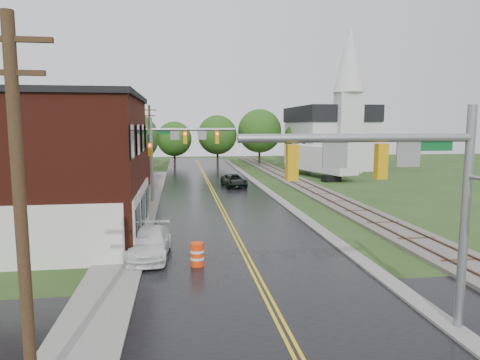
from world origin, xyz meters
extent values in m
cube|color=black|center=(0.00, 30.00, 0.00)|extent=(10.00, 90.00, 0.02)
cube|color=black|center=(0.00, 2.00, 0.00)|extent=(60.00, 9.00, 0.02)
cube|color=gray|center=(5.40, 35.00, 0.00)|extent=(0.80, 70.00, 0.12)
cube|color=gray|center=(-6.20, 25.00, 0.00)|extent=(2.40, 50.00, 0.12)
cube|color=#4D1A10|center=(-12.50, 15.00, 4.00)|extent=(14.00, 10.00, 8.00)
cube|color=silver|center=(-5.45, 15.00, 1.50)|extent=(0.10, 9.50, 3.00)
cube|color=black|center=(-12.50, 15.00, 8.15)|extent=(14.30, 10.30, 0.30)
cube|color=tan|center=(-11.00, 26.00, 3.20)|extent=(8.00, 7.00, 6.40)
cube|color=#3F0F0C|center=(-10.00, 35.00, 2.20)|extent=(7.00, 6.00, 4.40)
cube|color=silver|center=(20.00, 55.00, 3.50)|extent=(10.00, 16.00, 7.00)
cube|color=black|center=(20.00, 55.00, 8.20)|extent=(10.40, 16.40, 2.40)
cube|color=silver|center=(20.00, 47.00, 5.50)|extent=(3.20, 3.20, 11.00)
cone|color=silver|center=(20.00, 47.00, 15.50)|extent=(4.40, 4.40, 9.00)
cube|color=#59544C|center=(10.00, 35.00, 0.10)|extent=(3.20, 80.00, 0.20)
cube|color=#4C3828|center=(9.28, 35.00, 0.24)|extent=(0.10, 80.00, 0.12)
cube|color=#4C3828|center=(10.72, 35.00, 0.24)|extent=(0.10, 80.00, 0.12)
cylinder|color=gray|center=(5.60, 2.00, 3.60)|extent=(0.28, 0.28, 7.20)
cylinder|color=gray|center=(2.00, 2.00, 6.20)|extent=(7.20, 0.26, 0.26)
cube|color=orange|center=(2.72, 2.00, 5.50)|extent=(0.32, 0.30, 1.05)
cube|color=orange|center=(-0.02, 2.00, 5.50)|extent=(0.32, 0.30, 1.05)
cube|color=gray|center=(3.58, 2.00, 5.70)|extent=(0.75, 0.06, 0.75)
cube|color=gray|center=(1.28, 2.00, 5.70)|extent=(0.75, 0.06, 0.75)
cube|color=#0C5926|center=(4.30, 2.00, 5.95)|extent=(1.40, 0.04, 0.30)
cylinder|color=gray|center=(-5.60, 27.00, 3.60)|extent=(0.28, 0.28, 7.20)
cylinder|color=gray|center=(-2.00, 27.00, 6.20)|extent=(7.20, 0.26, 0.26)
cube|color=orange|center=(-2.72, 27.00, 5.50)|extent=(0.32, 0.30, 1.05)
cube|color=orange|center=(0.02, 27.00, 5.50)|extent=(0.32, 0.30, 1.05)
cube|color=gray|center=(-3.58, 27.00, 5.70)|extent=(0.75, 0.06, 0.75)
cube|color=gray|center=(-1.28, 27.00, 5.70)|extent=(0.75, 0.06, 0.75)
cube|color=#0C5926|center=(-4.30, 27.00, 5.95)|extent=(1.40, 0.04, 0.30)
sphere|color=#FF0C0C|center=(-2.72, 26.82, 5.83)|extent=(0.20, 0.20, 0.20)
cylinder|color=#382616|center=(-6.80, 0.00, 4.50)|extent=(0.28, 0.28, 9.00)
cube|color=#382616|center=(-6.80, 0.00, 8.40)|extent=(1.80, 0.12, 0.12)
cube|color=#382616|center=(-6.80, 0.00, 7.70)|extent=(1.40, 0.12, 0.12)
cylinder|color=#382616|center=(-6.80, 22.00, 4.50)|extent=(0.28, 0.28, 9.00)
cube|color=#382616|center=(-6.80, 22.00, 8.40)|extent=(1.80, 0.12, 0.12)
cube|color=#382616|center=(-6.80, 22.00, 7.70)|extent=(1.40, 0.12, 0.12)
cylinder|color=#382616|center=(-6.80, 44.00, 4.50)|extent=(0.28, 0.28, 9.00)
cube|color=#382616|center=(-6.80, 44.00, 8.40)|extent=(1.80, 0.12, 0.12)
cube|color=#382616|center=(-6.80, 44.00, 7.70)|extent=(1.40, 0.12, 0.12)
cylinder|color=black|center=(-18.00, 32.00, 1.71)|extent=(0.36, 0.36, 3.42)
sphere|color=#214C15|center=(-18.00, 32.00, 5.89)|extent=(7.60, 7.60, 7.60)
sphere|color=#214C15|center=(-17.40, 31.60, 5.23)|extent=(5.32, 5.32, 5.32)
cylinder|color=black|center=(-14.00, 40.00, 1.35)|extent=(0.36, 0.36, 2.70)
sphere|color=#214C15|center=(-14.00, 40.00, 4.65)|extent=(6.00, 6.00, 6.00)
sphere|color=#214C15|center=(-13.40, 39.60, 4.12)|extent=(4.20, 4.20, 4.20)
cylinder|color=black|center=(-9.00, 46.00, 1.44)|extent=(0.36, 0.36, 2.88)
sphere|color=#214C15|center=(-9.00, 46.00, 4.96)|extent=(6.40, 6.40, 6.40)
sphere|color=#214C15|center=(-8.40, 45.60, 4.40)|extent=(4.48, 4.48, 4.48)
imported|color=black|center=(2.50, 34.93, 0.66)|extent=(2.62, 4.91, 1.31)
imported|color=white|center=(-4.80, 11.23, 0.70)|extent=(2.22, 4.90, 1.39)
cube|color=black|center=(14.31, 37.58, 0.40)|extent=(2.29, 1.70, 0.80)
cylinder|color=gray|center=(14.31, 45.42, 0.40)|extent=(0.16, 0.16, 0.80)
cube|color=silver|center=(14.31, 42.28, 2.37)|extent=(5.97, 12.82, 3.14)
cylinder|color=#F83A0B|center=(-2.50, 9.46, 0.56)|extent=(0.72, 0.72, 1.12)
camera|label=1|loc=(-3.25, -10.01, 6.58)|focal=32.00mm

